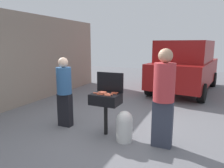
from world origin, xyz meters
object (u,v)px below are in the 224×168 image
object	(u,v)px
hot_dog_9	(103,93)
hot_dog_11	(110,94)
hot_dog_8	(106,93)
person_left	(64,90)
bbq_grill	(106,100)
hot_dog_5	(103,92)
hot_dog_7	(100,94)
hot_dog_1	(102,92)
propane_tank	(124,126)
hot_dog_3	(115,93)
hot_dog_0	(96,93)
hot_dog_6	(107,95)
parked_minivan	(185,66)
hot_dog_2	(107,95)
person_right	(164,95)
hot_dog_10	(101,93)
hot_dog_12	(114,94)
hot_dog_4	(104,92)

from	to	relation	value
hot_dog_9	hot_dog_11	xyz separation A→B (m)	(0.15, -0.01, 0.00)
hot_dog_8	person_left	distance (m)	1.10
bbq_grill	hot_dog_5	size ratio (longest dim) A/B	6.82
hot_dog_7	bbq_grill	bearing A→B (deg)	66.66
hot_dog_1	hot_dog_9	world-z (taller)	same
bbq_grill	hot_dog_11	size ratio (longest dim) A/B	6.82
hot_dog_8	propane_tank	distance (m)	0.75
hot_dog_3	person_left	xyz separation A→B (m)	(-1.24, -0.08, -0.03)
hot_dog_0	hot_dog_11	bearing A→B (deg)	4.25
hot_dog_1	hot_dog_6	bearing A→B (deg)	-43.07
bbq_grill	parked_minivan	bearing A→B (deg)	77.66
person_left	hot_dog_7	bearing A→B (deg)	-8.12
hot_dog_6	parked_minivan	size ratio (longest dim) A/B	0.03
hot_dog_2	person_right	size ratio (longest dim) A/B	0.07
propane_tank	hot_dog_0	bearing A→B (deg)	173.57
hot_dog_10	parked_minivan	distance (m)	5.23
hot_dog_1	hot_dog_3	xyz separation A→B (m)	(0.26, 0.08, 0.00)
hot_dog_0	hot_dog_1	size ratio (longest dim) A/B	1.00
hot_dog_1	hot_dog_12	xyz separation A→B (m)	(0.27, -0.00, 0.00)
hot_dog_2	hot_dog_10	size ratio (longest dim) A/B	1.00
hot_dog_1	hot_dog_8	bearing A→B (deg)	-23.72
hot_dog_5	hot_dog_8	size ratio (longest dim) A/B	1.00
hot_dog_4	person_left	bearing A→B (deg)	-178.33
hot_dog_8	hot_dog_0	bearing A→B (deg)	-163.62
hot_dog_11	hot_dog_8	bearing A→B (deg)	157.81
hot_dog_0	hot_dog_9	world-z (taller)	same
hot_dog_3	person_left	distance (m)	1.24
person_right	bbq_grill	bearing A→B (deg)	-1.51
hot_dog_2	hot_dog_9	xyz separation A→B (m)	(-0.12, 0.06, 0.00)
bbq_grill	hot_dog_1	size ratio (longest dim) A/B	6.82
bbq_grill	person_right	distance (m)	1.22
hot_dog_8	person_left	world-z (taller)	person_left
hot_dog_10	hot_dog_6	bearing A→B (deg)	-35.75
bbq_grill	hot_dog_10	size ratio (longest dim) A/B	6.82
person_left	hot_dog_1	bearing A→B (deg)	2.17
hot_dog_3	hot_dog_12	bearing A→B (deg)	-86.44
hot_dog_3	hot_dog_8	bearing A→B (deg)	-135.71
hot_dog_10	person_left	xyz separation A→B (m)	(-0.96, 0.03, -0.03)
hot_dog_3	hot_dog_5	xyz separation A→B (m)	(-0.26, -0.02, 0.00)
hot_dog_11	propane_tank	world-z (taller)	hot_dog_11
hot_dog_0	propane_tank	xyz separation A→B (m)	(0.66, -0.07, -0.58)
hot_dog_4	hot_dog_8	size ratio (longest dim) A/B	1.00
propane_tank	person_right	xyz separation A→B (m)	(0.72, 0.09, 0.67)
hot_dog_8	hot_dog_4	bearing A→B (deg)	141.15
hot_dog_7	hot_dog_10	size ratio (longest dim) A/B	1.00
hot_dog_4	hot_dog_9	xyz separation A→B (m)	(0.05, -0.11, 0.00)
hot_dog_11	person_left	distance (m)	1.20
bbq_grill	hot_dog_10	xyz separation A→B (m)	(-0.12, 0.01, 0.15)
hot_dog_6	hot_dog_7	distance (m)	0.18
parked_minivan	hot_dog_10	bearing A→B (deg)	83.93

